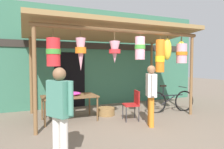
# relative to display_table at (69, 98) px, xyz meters

# --- Properties ---
(ground_plane) EXTENTS (30.00, 30.00, 0.00)m
(ground_plane) POSITION_rel_display_table_xyz_m (1.47, -0.64, -0.64)
(ground_plane) COLOR #756656
(shop_facade) EXTENTS (9.07, 0.29, 3.65)m
(shop_facade) POSITION_rel_display_table_xyz_m (1.46, 1.85, 1.18)
(shop_facade) COLOR #387056
(shop_facade) RESTS_ON ground_plane
(market_stall_canopy) EXTENTS (5.08, 2.66, 2.75)m
(market_stall_canopy) POSITION_rel_display_table_xyz_m (1.39, 0.02, 1.75)
(market_stall_canopy) COLOR brown
(market_stall_canopy) RESTS_ON ground_plane
(display_table) EXTENTS (1.50, 0.83, 0.70)m
(display_table) POSITION_rel_display_table_xyz_m (0.00, 0.00, 0.00)
(display_table) COLOR brown
(display_table) RESTS_ON ground_plane
(flower_heap_on_table) EXTENTS (0.59, 0.41, 0.11)m
(flower_heap_on_table) POSITION_rel_display_table_xyz_m (0.04, -0.03, 0.12)
(flower_heap_on_table) COLOR #D13399
(flower_heap_on_table) RESTS_ON display_table
(folding_chair) EXTENTS (0.47, 0.47, 0.84)m
(folding_chair) POSITION_rel_display_table_xyz_m (1.65, -0.70, -0.14)
(folding_chair) COLOR #AD1E1E
(folding_chair) RESTS_ON ground_plane
(wicker_basket_by_table) EXTENTS (0.54, 0.54, 0.23)m
(wicker_basket_by_table) POSITION_rel_display_table_xyz_m (1.16, 0.14, -0.53)
(wicker_basket_by_table) COLOR olive
(wicker_basket_by_table) RESTS_ON ground_plane
(parked_bicycle) EXTENTS (1.74, 0.44, 0.92)m
(parked_bicycle) POSITION_rel_display_table_xyz_m (3.28, -0.32, -0.30)
(parked_bicycle) COLOR black
(parked_bicycle) RESTS_ON ground_plane
(vendor_in_orange) EXTENTS (0.37, 0.55, 1.55)m
(vendor_in_orange) POSITION_rel_display_table_xyz_m (1.79, -1.36, 0.27)
(vendor_in_orange) COLOR orange
(vendor_in_orange) RESTS_ON ground_plane
(customer_foreground) EXTENTS (0.39, 0.53, 1.54)m
(customer_foreground) POSITION_rel_display_table_xyz_m (-0.65, -2.39, 0.26)
(customer_foreground) COLOR silver
(customer_foreground) RESTS_ON ground_plane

